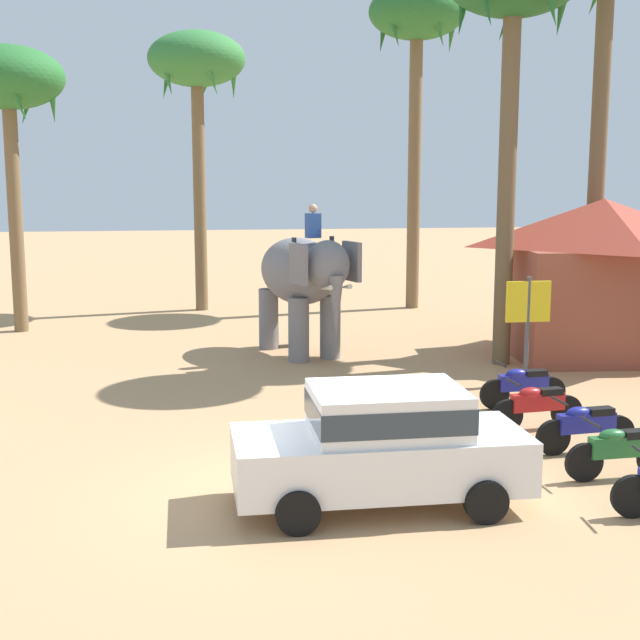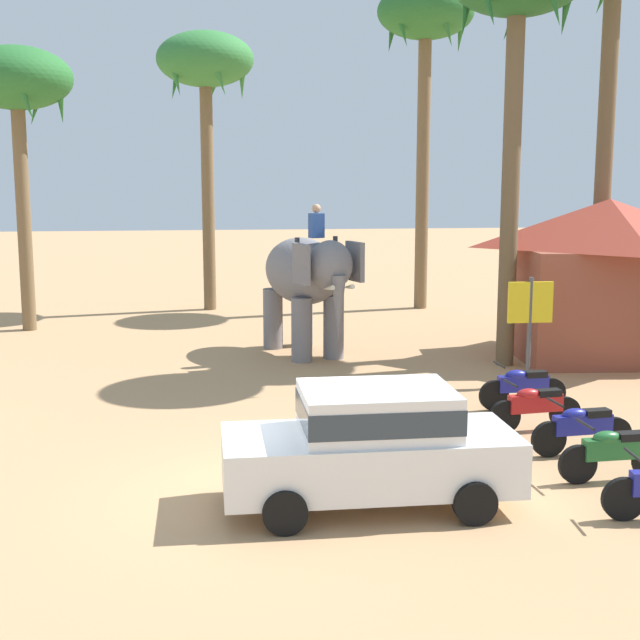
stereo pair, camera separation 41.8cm
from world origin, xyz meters
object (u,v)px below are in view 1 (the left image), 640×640
(car_sedan_foreground, at_px, (383,442))
(motorcycle_second_in_row, at_px, (621,450))
(motorcycle_fourth_in_row, at_px, (537,405))
(signboard_yellow, at_px, (528,309))
(motorcycle_far_in_row, at_px, (523,385))
(palm_tree_near_hut, at_px, (8,86))
(motorcycle_mid_row, at_px, (586,426))
(elephant_with_mahout, at_px, (303,278))
(roadside_hut, at_px, (601,273))
(palm_tree_left_of_road, at_px, (197,69))
(palm_tree_behind_elephant, at_px, (417,26))

(car_sedan_foreground, bearing_deg, motorcycle_second_in_row, 7.98)
(motorcycle_fourth_in_row, xyz_separation_m, signboard_yellow, (1.10, 3.42, 1.22))
(motorcycle_second_in_row, xyz_separation_m, signboard_yellow, (0.85, 6.13, 1.22))
(motorcycle_far_in_row, height_order, palm_tree_near_hut, palm_tree_near_hut)
(motorcycle_mid_row, relative_size, motorcycle_fourth_in_row, 1.00)
(signboard_yellow, bearing_deg, elephant_with_mahout, 139.57)
(motorcycle_mid_row, bearing_deg, roadside_hut, 63.36)
(elephant_with_mahout, height_order, motorcycle_fourth_in_row, elephant_with_mahout)
(palm_tree_near_hut, bearing_deg, palm_tree_left_of_road, 32.44)
(motorcycle_second_in_row, bearing_deg, roadside_hut, 66.64)
(motorcycle_far_in_row, height_order, roadside_hut, roadside_hut)
(signboard_yellow, bearing_deg, car_sedan_foreground, -125.11)
(roadside_hut, bearing_deg, elephant_with_mahout, 171.11)
(palm_tree_near_hut, bearing_deg, palm_tree_behind_elephant, 12.73)
(motorcycle_mid_row, bearing_deg, motorcycle_far_in_row, 89.87)
(elephant_with_mahout, xyz_separation_m, palm_tree_near_hut, (-7.82, 4.61, 5.07))
(motorcycle_far_in_row, bearing_deg, motorcycle_second_in_row, -90.65)
(motorcycle_fourth_in_row, distance_m, motorcycle_far_in_row, 1.52)
(elephant_with_mahout, distance_m, motorcycle_mid_row, 9.55)
(motorcycle_second_in_row, height_order, palm_tree_near_hut, palm_tree_near_hut)
(palm_tree_left_of_road, distance_m, roadside_hut, 14.74)
(car_sedan_foreground, height_order, palm_tree_left_of_road, palm_tree_left_of_road)
(motorcycle_mid_row, bearing_deg, palm_tree_left_of_road, 110.35)
(motorcycle_fourth_in_row, bearing_deg, motorcycle_mid_row, -78.21)
(motorcycle_fourth_in_row, height_order, palm_tree_near_hut, palm_tree_near_hut)
(palm_tree_near_hut, xyz_separation_m, roadside_hut, (15.29, -5.77, -4.94))
(motorcycle_far_in_row, xyz_separation_m, palm_tree_near_hut, (-11.53, 10.38, 6.60))
(car_sedan_foreground, xyz_separation_m, palm_tree_left_of_road, (-2.30, 18.52, 7.06))
(motorcycle_second_in_row, xyz_separation_m, motorcycle_mid_row, (0.04, 1.31, 0.00))
(motorcycle_far_in_row, distance_m, roadside_hut, 6.17)
(palm_tree_left_of_road, distance_m, signboard_yellow, 15.13)
(palm_tree_near_hut, distance_m, roadside_hut, 17.07)
(motorcycle_second_in_row, xyz_separation_m, motorcycle_fourth_in_row, (-0.25, 2.71, 0.00))
(palm_tree_near_hut, bearing_deg, elephant_with_mahout, -30.48)
(car_sedan_foreground, relative_size, motorcycle_far_in_row, 2.28)
(motorcycle_mid_row, height_order, palm_tree_left_of_road, palm_tree_left_of_road)
(motorcycle_second_in_row, height_order, motorcycle_far_in_row, same)
(motorcycle_mid_row, height_order, motorcycle_far_in_row, same)
(roadside_hut, bearing_deg, motorcycle_mid_row, -116.64)
(motorcycle_second_in_row, relative_size, motorcycle_mid_row, 1.00)
(car_sedan_foreground, distance_m, elephant_with_mahout, 10.57)
(motorcycle_mid_row, height_order, signboard_yellow, signboard_yellow)
(palm_tree_behind_elephant, relative_size, roadside_hut, 2.01)
(palm_tree_left_of_road, relative_size, signboard_yellow, 3.84)
(roadside_hut, bearing_deg, signboard_yellow, -137.81)
(motorcycle_mid_row, relative_size, palm_tree_left_of_road, 0.20)
(motorcycle_second_in_row, bearing_deg, motorcycle_mid_row, 88.20)
(elephant_with_mahout, distance_m, motorcycle_fourth_in_row, 8.17)
(motorcycle_mid_row, height_order, palm_tree_behind_elephant, palm_tree_behind_elephant)
(elephant_with_mahout, height_order, motorcycle_mid_row, elephant_with_mahout)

